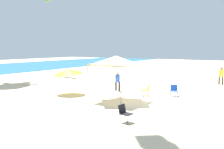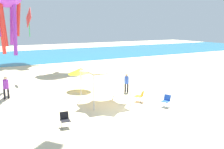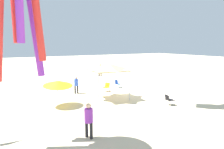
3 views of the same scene
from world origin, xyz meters
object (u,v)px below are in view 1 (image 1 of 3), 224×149
object	(u,v)px
beach_umbrella	(68,71)
person_by_tent	(118,80)
folding_chair_facing_ocean	(146,89)
canopy_tent	(116,61)
person_watching_sky	(221,74)
folding_chair_left_of_tent	(174,90)
folding_chair_near_cooler	(125,112)

from	to	relation	value
beach_umbrella	person_by_tent	distance (m)	4.12
folding_chair_facing_ocean	beach_umbrella	bearing A→B (deg)	-98.42
canopy_tent	person_watching_sky	bearing A→B (deg)	-24.37
canopy_tent	person_watching_sky	xyz separation A→B (m)	(11.24, -5.09, -1.67)
beach_umbrella	person_watching_sky	xyz separation A→B (m)	(11.36, -9.36, -0.72)
beach_umbrella	folding_chair_left_of_tent	size ratio (longest dim) A/B	2.68
folding_chair_facing_ocean	person_by_tent	bearing A→B (deg)	-135.40
folding_chair_near_cooler	folding_chair_left_of_tent	size ratio (longest dim) A/B	1.00
beach_umbrella	canopy_tent	bearing A→B (deg)	-88.40
canopy_tent	person_by_tent	world-z (taller)	canopy_tent
folding_chair_facing_ocean	person_watching_sky	bearing A→B (deg)	123.79
folding_chair_near_cooler	person_by_tent	world-z (taller)	person_by_tent
person_watching_sky	folding_chair_left_of_tent	bearing A→B (deg)	-118.35
folding_chair_near_cooler	canopy_tent	bearing A→B (deg)	43.96
canopy_tent	folding_chair_left_of_tent	world-z (taller)	canopy_tent
folding_chair_near_cooler	folding_chair_facing_ocean	xyz separation A→B (m)	(6.49, 1.81, 0.00)
person_watching_sky	folding_chair_near_cooler	bearing A→B (deg)	-111.59
person_by_tent	folding_chair_near_cooler	bearing A→B (deg)	109.34
folding_chair_left_of_tent	folding_chair_facing_ocean	world-z (taller)	same
person_watching_sky	person_by_tent	bearing A→B (deg)	-143.21
canopy_tent	person_watching_sky	world-z (taller)	canopy_tent
beach_umbrella	person_watching_sky	world-z (taller)	beach_umbrella
folding_chair_facing_ocean	person_by_tent	xyz separation A→B (m)	(0.65, 2.87, 0.46)
canopy_tent	folding_chair_left_of_tent	size ratio (longest dim) A/B	3.78
person_by_tent	person_watching_sky	world-z (taller)	person_watching_sky
folding_chair_near_cooler	folding_chair_left_of_tent	xyz separation A→B (m)	(7.41, -0.02, 0.00)
person_by_tent	person_watching_sky	bearing A→B (deg)	-143.23
person_by_tent	canopy_tent	bearing A→B (deg)	105.52
beach_umbrella	folding_chair_left_of_tent	world-z (taller)	beach_umbrella
folding_chair_left_of_tent	person_by_tent	xyz separation A→B (m)	(-0.26, 4.70, 0.46)
canopy_tent	beach_umbrella	distance (m)	4.38
canopy_tent	folding_chair_facing_ocean	xyz separation A→B (m)	(2.33, -1.19, -2.21)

